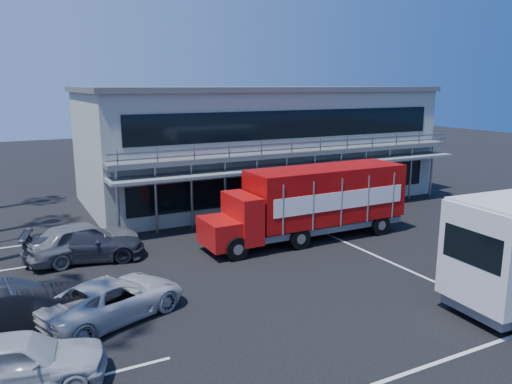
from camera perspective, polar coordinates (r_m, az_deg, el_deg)
name	(u,v)px	position (r m, az deg, el deg)	size (l,w,h in m)	color
ground	(363,275)	(20.57, 12.11, -9.27)	(120.00, 120.00, 0.00)	black
building	(256,142)	(33.56, 0.04, 5.70)	(22.40, 12.00, 7.30)	gray
red_truck	(314,200)	(24.38, 6.61, -0.96)	(10.42, 2.60, 3.50)	#AC0E0D
parked_car_a	(17,361)	(14.29, -25.62, -17.05)	(1.71, 4.26, 1.45)	#B3B7BA
parked_car_b	(12,309)	(17.16, -26.08, -11.91)	(1.65, 4.73, 1.56)	black
parked_car_c	(113,299)	(17.07, -16.00, -11.63)	(2.21, 4.80, 1.33)	#BBBBBD
parked_car_d	(85,244)	(22.73, -18.97, -5.67)	(2.02, 4.97, 1.44)	#282A35
parked_car_e	(84,240)	(22.98, -19.11, -5.20)	(1.96, 4.88, 1.66)	slate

